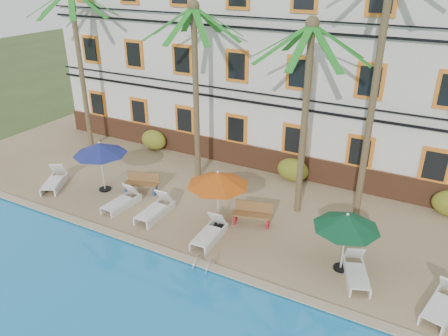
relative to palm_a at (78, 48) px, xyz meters
The scene contains 22 objects.
ground 12.34m from the palm_a, 28.40° to the right, with size 100.00×100.00×0.00m, color #384C23.
pool_deck 11.12m from the palm_a, ahead, with size 30.00×12.00×0.25m, color tan.
pool_coping 12.63m from the palm_a, 32.37° to the right, with size 30.00×0.35×0.06m, color tan.
hotel_building 10.76m from the palm_a, 26.28° to the left, with size 25.40×6.44×10.22m.
palm_a is the anchor object (origin of this frame).
palm_b 7.20m from the palm_a, ahead, with size 4.31×4.31×7.98m.
palm_c 12.52m from the palm_a, ahead, with size 4.31×4.31×7.70m.
palm_d 14.78m from the palm_a, ahead, with size 4.31×4.31×10.36m.
shrub_left 6.03m from the palm_a, 22.78° to the left, with size 1.50×0.90×1.10m, color #2A5919.
shrub_mid 12.39m from the palm_a, ahead, with size 1.50×0.90×1.10m, color #2A5919.
umbrella_blue 6.45m from the palm_a, 40.30° to the right, with size 2.35×2.35×2.36m.
umbrella_red 11.30m from the palm_a, 20.09° to the right, with size 2.38×2.38×2.38m.
umbrella_green 15.99m from the palm_a, 15.24° to the right, with size 2.17×2.17×2.18m.
lounger_a 6.98m from the palm_a, 66.09° to the right, with size 1.55×2.04×0.92m.
lounger_b 8.92m from the palm_a, 36.57° to the right, with size 0.75×1.85×0.86m.
lounger_c 10.04m from the palm_a, 29.44° to the right, with size 0.72×1.97×0.92m.
lounger_d 12.43m from the palm_a, 24.37° to the right, with size 0.75×1.91×0.89m.
lounger_e 16.98m from the palm_a, 15.56° to the right, with size 1.28×1.95×0.87m.
lounger_f 19.44m from the palm_a, 14.43° to the right, with size 1.09×2.01×0.90m.
bench_left 8.13m from the palm_a, 26.53° to the right, with size 1.57×0.90×0.93m.
bench_right 12.60m from the palm_a, 14.65° to the right, with size 1.57×0.85×0.93m.
pool_ladder 13.73m from the palm_a, 29.51° to the right, with size 0.54×0.74×0.74m.
Camera 1 is at (7.55, -11.15, 9.57)m, focal length 35.00 mm.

